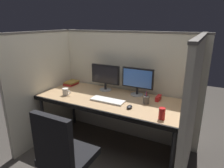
% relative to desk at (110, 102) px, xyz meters
% --- Properties ---
extents(ground_plane, '(8.00, 8.00, 0.00)m').
position_rel_desk_xyz_m(ground_plane, '(0.00, -0.29, -0.69)').
color(ground_plane, '#423D38').
extents(cubicle_partition_rear, '(2.21, 0.06, 1.57)m').
position_rel_desk_xyz_m(cubicle_partition_rear, '(0.00, 0.46, 0.10)').
color(cubicle_partition_rear, beige).
rests_on(cubicle_partition_rear, ground).
extents(cubicle_partition_left, '(0.06, 1.41, 1.57)m').
position_rel_desk_xyz_m(cubicle_partition_left, '(-0.99, -0.09, 0.10)').
color(cubicle_partition_left, beige).
rests_on(cubicle_partition_left, ground).
extents(cubicle_partition_right, '(0.06, 1.41, 1.57)m').
position_rel_desk_xyz_m(cubicle_partition_right, '(0.99, -0.09, 0.10)').
color(cubicle_partition_right, beige).
rests_on(cubicle_partition_right, ground).
extents(desk, '(1.90, 0.80, 0.74)m').
position_rel_desk_xyz_m(desk, '(0.00, 0.00, 0.00)').
color(desk, tan).
rests_on(desk, ground).
extents(office_chair, '(0.52, 0.52, 0.97)m').
position_rel_desk_xyz_m(office_chair, '(0.03, -0.93, -0.33)').
color(office_chair, black).
rests_on(office_chair, ground).
extents(monitor_left, '(0.43, 0.17, 0.37)m').
position_rel_desk_xyz_m(monitor_left, '(-0.21, 0.26, 0.27)').
color(monitor_left, gray).
rests_on(monitor_left, desk).
extents(monitor_right, '(0.43, 0.17, 0.37)m').
position_rel_desk_xyz_m(monitor_right, '(0.27, 0.28, 0.27)').
color(monitor_right, gray).
rests_on(monitor_right, desk).
extents(keyboard_main, '(0.43, 0.15, 0.02)m').
position_rel_desk_xyz_m(keyboard_main, '(0.02, -0.09, 0.06)').
color(keyboard_main, silver).
rests_on(keyboard_main, desk).
extents(computer_mouse, '(0.06, 0.10, 0.04)m').
position_rel_desk_xyz_m(computer_mouse, '(0.34, -0.16, 0.07)').
color(computer_mouse, black).
rests_on(computer_mouse, desk).
extents(coffee_mug, '(0.13, 0.08, 0.09)m').
position_rel_desk_xyz_m(coffee_mug, '(-0.59, -0.16, 0.10)').
color(coffee_mug, silver).
rests_on(coffee_mug, desk).
extents(red_stapler, '(0.04, 0.15, 0.06)m').
position_rel_desk_xyz_m(red_stapler, '(0.57, 0.23, 0.08)').
color(red_stapler, red).
rests_on(red_stapler, desk).
extents(book_stack, '(0.17, 0.21, 0.06)m').
position_rel_desk_xyz_m(book_stack, '(-0.82, 0.24, 0.08)').
color(book_stack, '#B22626').
rests_on(book_stack, desk).
extents(soda_can, '(0.07, 0.07, 0.12)m').
position_rel_desk_xyz_m(soda_can, '(0.73, -0.26, 0.11)').
color(soda_can, red).
rests_on(soda_can, desk).
extents(pen_cup, '(0.08, 0.08, 0.15)m').
position_rel_desk_xyz_m(pen_cup, '(0.47, 0.06, 0.10)').
color(pen_cup, '#4C4742').
rests_on(pen_cup, desk).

